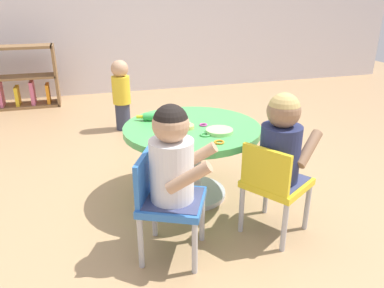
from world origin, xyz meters
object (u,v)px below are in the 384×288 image
(child_chair_right, at_px, (274,184))
(rolling_pin, at_px, (155,117))
(craft_table, at_px, (192,144))
(child_chair_left, at_px, (165,200))
(bookshelf_low, at_px, (14,81))
(seated_child_right, at_px, (281,142))
(craft_scissors, at_px, (183,119))
(toddler_standing, at_px, (121,93))
(seated_child_left, at_px, (173,158))

(child_chair_right, bearing_deg, rolling_pin, 125.19)
(craft_table, bearing_deg, child_chair_left, -119.22)
(rolling_pin, bearing_deg, bookshelf_low, 115.65)
(craft_table, bearing_deg, rolling_pin, 140.32)
(seated_child_right, bearing_deg, craft_scissors, 118.12)
(child_chair_left, relative_size, toddler_standing, 0.80)
(child_chair_right, height_order, craft_scissors, child_chair_right)
(seated_child_left, relative_size, craft_scissors, 3.70)
(seated_child_right, height_order, bookshelf_low, seated_child_right)
(child_chair_left, bearing_deg, bookshelf_low, 108.83)
(seated_child_right, bearing_deg, bookshelf_low, 118.63)
(bookshelf_low, relative_size, toddler_standing, 1.38)
(rolling_pin, bearing_deg, seated_child_right, -52.14)
(child_chair_right, relative_size, rolling_pin, 2.38)
(child_chair_left, xyz_separation_m, seated_child_left, (0.04, -0.02, 0.23))
(bookshelf_low, bearing_deg, toddler_standing, -45.95)
(craft_table, bearing_deg, toddler_standing, 100.50)
(craft_scissors, bearing_deg, craft_table, -82.28)
(child_chair_right, relative_size, toddler_standing, 0.80)
(seated_child_right, xyz_separation_m, craft_scissors, (-0.34, 0.64, -0.05))
(child_chair_right, height_order, bookshelf_low, bookshelf_low)
(child_chair_right, bearing_deg, seated_child_right, 32.05)
(bookshelf_low, bearing_deg, craft_scissors, -61.24)
(seated_child_right, distance_m, bookshelf_low, 3.49)
(rolling_pin, bearing_deg, child_chair_left, -97.84)
(toddler_standing, bearing_deg, rolling_pin, -87.02)
(seated_child_right, bearing_deg, rolling_pin, 127.86)
(child_chair_left, xyz_separation_m, craft_scissors, (0.28, 0.66, 0.18))
(child_chair_left, relative_size, craft_scissors, 3.89)
(child_chair_right, bearing_deg, seated_child_left, -178.43)
(seated_child_left, height_order, craft_scissors, seated_child_left)
(craft_table, height_order, craft_scissors, craft_scissors)
(bookshelf_low, relative_size, rolling_pin, 4.13)
(bookshelf_low, xyz_separation_m, rolling_pin, (1.15, -2.38, 0.20))
(seated_child_left, bearing_deg, toddler_standing, 90.19)
(seated_child_right, bearing_deg, child_chair_right, -147.95)
(child_chair_right, relative_size, seated_child_right, 1.05)
(toddler_standing, relative_size, craft_scissors, 4.88)
(rolling_pin, relative_size, craft_scissors, 1.63)
(child_chair_left, height_order, craft_scissors, child_chair_left)
(craft_table, height_order, seated_child_right, seated_child_right)
(child_chair_right, height_order, toddler_standing, toddler_standing)
(seated_child_left, distance_m, toddler_standing, 1.99)
(child_chair_left, xyz_separation_m, bookshelf_low, (-1.05, 3.08, 0.00))
(craft_table, distance_m, bookshelf_low, 2.88)
(child_chair_left, bearing_deg, child_chair_right, -0.23)
(rolling_pin, bearing_deg, seated_child_left, -94.80)
(child_chair_right, height_order, rolling_pin, child_chair_right)
(child_chair_right, distance_m, seated_child_right, 0.23)
(seated_child_right, bearing_deg, toddler_standing, 106.91)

